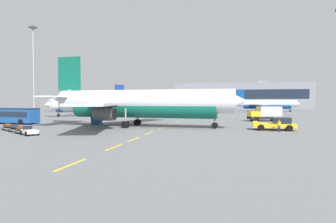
{
  "coord_description": "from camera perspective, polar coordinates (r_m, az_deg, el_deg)",
  "views": [
    {
      "loc": [
        28.22,
        -22.21,
        4.24
      ],
      "look_at": [
        16.71,
        33.01,
        2.24
      ],
      "focal_mm": 30.41,
      "sensor_mm": 36.0,
      "label": 1
    }
  ],
  "objects": [
    {
      "name": "ground",
      "position": [
        63.46,
        22.46,
        -1.96
      ],
      "size": [
        400.0,
        400.0,
        0.0
      ],
      "primitive_type": "plane",
      "color": "slate"
    },
    {
      "name": "apron_paint_markings",
      "position": [
        61.42,
        2.17,
        -1.93
      ],
      "size": [
        8.0,
        96.49,
        0.01
      ],
      "color": "yellow",
      "rests_on": "ground"
    },
    {
      "name": "airliner_foreground",
      "position": [
        47.77,
        -5.71,
        1.67
      ],
      "size": [
        34.8,
        34.57,
        12.2
      ],
      "color": "silver",
      "rests_on": "ground"
    },
    {
      "name": "pushback_tug",
      "position": [
        44.96,
        20.76,
        -2.36
      ],
      "size": [
        6.09,
        3.36,
        2.08
      ],
      "color": "yellow",
      "rests_on": "ground"
    },
    {
      "name": "airliner_mid_left",
      "position": [
        133.41,
        -16.15,
        1.87
      ],
      "size": [
        29.9,
        30.41,
        12.58
      ],
      "color": "silver",
      "rests_on": "ground"
    },
    {
      "name": "airliner_far_center",
      "position": [
        126.98,
        18.96,
        1.38
      ],
      "size": [
        26.95,
        26.63,
        9.44
      ],
      "color": "silver",
      "rests_on": "ground"
    },
    {
      "name": "airliner_far_right",
      "position": [
        88.81,
        -15.27,
        1.25
      ],
      "size": [
        24.12,
        25.76,
        9.72
      ],
      "color": "silver",
      "rests_on": "ground"
    },
    {
      "name": "apron_shuttle_bus",
      "position": [
        62.01,
        -29.2,
        -0.53
      ],
      "size": [
        12.25,
        4.02,
        3.0
      ],
      "color": "#194C99",
      "rests_on": "ground"
    },
    {
      "name": "catering_truck",
      "position": [
        64.67,
        18.98,
        -0.38
      ],
      "size": [
        7.4,
        4.46,
        3.14
      ],
      "color": "black",
      "rests_on": "ground"
    },
    {
      "name": "baggage_train",
      "position": [
        44.16,
        -27.9,
        -3.02
      ],
      "size": [
        10.45,
        7.66,
        1.14
      ],
      "color": "silver",
      "rests_on": "ground"
    },
    {
      "name": "ground_crew_worker",
      "position": [
        42.67,
        21.36,
        -2.56
      ],
      "size": [
        0.53,
        0.52,
        1.65
      ],
      "color": "#191E38",
      "rests_on": "ground"
    },
    {
      "name": "uld_cargo_container",
      "position": [
        54.36,
        -14.12,
        -1.66
      ],
      "size": [
        1.66,
        1.62,
        1.6
      ],
      "color": "#194C9E",
      "rests_on": "ground"
    },
    {
      "name": "apron_light_mast_near",
      "position": [
        95.19,
        -25.39,
        9.16
      ],
      "size": [
        1.8,
        1.8,
        26.55
      ],
      "color": "slate",
      "rests_on": "ground"
    },
    {
      "name": "terminal_satellite",
      "position": [
        190.72,
        14.39,
        3.06
      ],
      "size": [
        83.58,
        21.69,
        17.37
      ],
      "color": "gray",
      "rests_on": "ground"
    }
  ]
}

